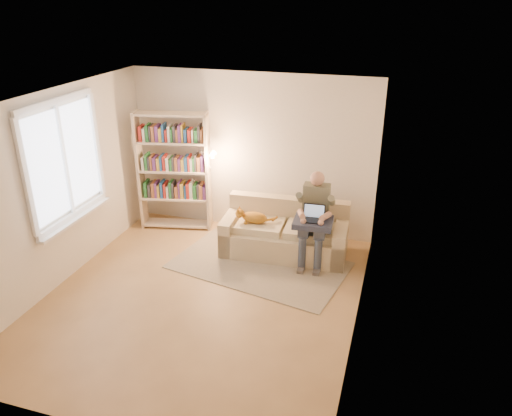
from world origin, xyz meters
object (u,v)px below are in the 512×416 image
(sofa, at_px, (285,235))
(bookshelf, at_px, (174,166))
(person, at_px, (315,213))
(laptop, at_px, (312,216))
(cat, at_px, (255,217))

(sofa, height_order, bookshelf, bookshelf)
(person, distance_m, bookshelf, 2.50)
(bookshelf, bearing_deg, sofa, -22.13)
(person, bearing_deg, bookshelf, 165.84)
(sofa, height_order, laptop, laptop)
(laptop, relative_size, bookshelf, 0.16)
(person, bearing_deg, sofa, 162.01)
(cat, bearing_deg, bookshelf, 158.91)
(cat, bearing_deg, person, -1.72)
(sofa, height_order, person, person)
(cat, bearing_deg, laptop, -9.53)
(sofa, distance_m, cat, 0.56)
(sofa, xyz_separation_m, person, (0.46, -0.12, 0.48))
(sofa, bearing_deg, bookshelf, 166.74)
(sofa, distance_m, person, 0.67)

